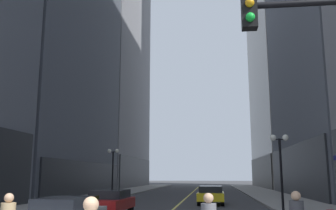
# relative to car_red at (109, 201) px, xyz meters

# --- Properties ---
(ground_plane) EXTENTS (200.00, 200.00, 0.00)m
(ground_plane) POSITION_rel_car_red_xyz_m (3.03, 19.09, -0.72)
(ground_plane) COLOR #38383A
(sidewalk_left) EXTENTS (4.50, 78.00, 0.15)m
(sidewalk_left) POSITION_rel_car_red_xyz_m (-5.22, 19.09, -0.64)
(sidewalk_left) COLOR gray
(sidewalk_left) RESTS_ON ground
(sidewalk_right) EXTENTS (4.50, 78.00, 0.15)m
(sidewalk_right) POSITION_rel_car_red_xyz_m (11.28, 19.09, -0.64)
(sidewalk_right) COLOR gray
(sidewalk_right) RESTS_ON ground
(lane_centre_stripe) EXTENTS (0.16, 70.00, 0.01)m
(lane_centre_stripe) POSITION_rel_car_red_xyz_m (3.03, 19.09, -0.71)
(lane_centre_stripe) COLOR #E5D64C
(lane_centre_stripe) RESTS_ON ground
(building_left_mid) EXTENTS (12.45, 24.00, 28.86)m
(building_left_mid) POSITION_rel_car_red_xyz_m (-13.59, 18.59, 13.65)
(building_left_mid) COLOR #4C515B
(building_left_mid) RESTS_ON ground
(building_left_far) EXTENTS (13.89, 26.00, 55.22)m
(building_left_far) POSITION_rel_car_red_xyz_m (-14.32, 44.09, 26.81)
(building_left_far) COLOR gray
(building_left_far) RESTS_ON ground
(car_red) EXTENTS (2.04, 4.09, 1.32)m
(car_red) POSITION_rel_car_red_xyz_m (0.00, 0.00, 0.00)
(car_red) COLOR #B21919
(car_red) RESTS_ON ground
(car_yellow) EXTENTS (1.94, 4.17, 1.32)m
(car_yellow) POSITION_rel_car_red_xyz_m (5.37, 8.04, 0.00)
(car_yellow) COLOR yellow
(car_yellow) RESTS_ON ground
(street_lamp_left_far) EXTENTS (1.06, 0.36, 4.43)m
(street_lamp_left_far) POSITION_rel_car_red_xyz_m (-3.37, 13.03, 2.54)
(street_lamp_left_far) COLOR black
(street_lamp_left_far) RESTS_ON ground
(street_lamp_right_mid) EXTENTS (1.06, 0.36, 4.43)m
(street_lamp_right_mid) POSITION_rel_car_red_xyz_m (9.43, 2.33, 2.54)
(street_lamp_right_mid) COLOR black
(street_lamp_right_mid) RESTS_ON ground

